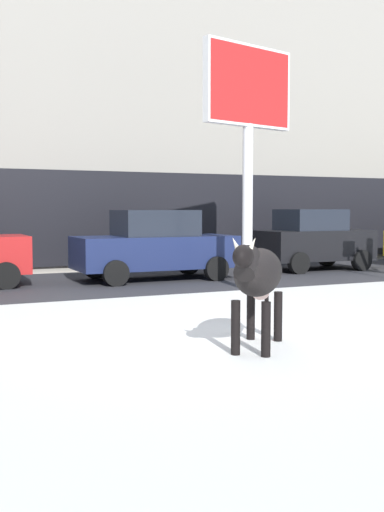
{
  "coord_description": "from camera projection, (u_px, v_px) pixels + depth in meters",
  "views": [
    {
      "loc": [
        -4.05,
        -7.5,
        1.85
      ],
      "look_at": [
        0.07,
        1.58,
        1.1
      ],
      "focal_mm": 43.27,
      "sensor_mm": 36.0,
      "label": 1
    }
  ],
  "objects": [
    {
      "name": "cow_black",
      "position": [
        257.0,
        275.0,
        8.15
      ],
      "size": [
        1.56,
        1.7,
        1.54
      ],
      "color": "black",
      "rests_on": "ground"
    },
    {
      "name": "building_facade",
      "position": [
        42.0,
        69.0,
        20.39
      ],
      "size": [
        44.0,
        6.1,
        13.0
      ],
      "color": "gray",
      "rests_on": "ground"
    },
    {
      "name": "billboard",
      "position": [
        248.0,
        101.0,
        13.99
      ],
      "size": [
        2.49,
        0.81,
        5.56
      ],
      "color": "silver",
      "rests_on": "ground"
    },
    {
      "name": "car_navy_sedan",
      "position": [
        155.0,
        246.0,
        16.21
      ],
      "size": [
        4.21,
        2.0,
        1.84
      ],
      "color": "#19234C",
      "rests_on": "ground"
    },
    {
      "name": "road_strip",
      "position": [
        91.0,
        283.0,
        15.57
      ],
      "size": [
        60.0,
        5.6,
        0.01
      ],
      "primitive_type": "cube",
      "color": "#333338",
      "rests_on": "ground"
    },
    {
      "name": "car_black_hatchback",
      "position": [
        313.0,
        240.0,
        18.9
      ],
      "size": [
        3.51,
        1.94,
        1.86
      ],
      "color": "black",
      "rests_on": "ground"
    },
    {
      "name": "ground_plane",
      "position": [
        234.0,
        342.0,
        8.62
      ],
      "size": [
        120.0,
        120.0,
        0.0
      ],
      "primitive_type": "plane",
      "color": "white"
    }
  ]
}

